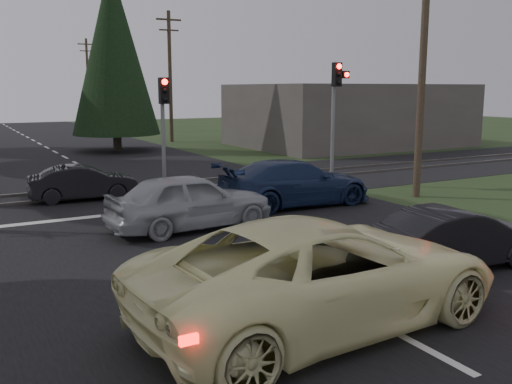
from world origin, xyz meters
TOP-DOWN VIEW (x-y plane):
  - ground at (0.00, 0.00)m, footprint 120.00×120.00m
  - road at (0.00, 10.00)m, footprint 14.00×100.00m
  - rail_corridor at (0.00, 12.00)m, footprint 120.00×8.00m
  - stop_line at (0.00, 8.20)m, footprint 13.00×0.35m
  - rail_near at (0.00, 11.20)m, footprint 120.00×0.12m
  - rail_far at (0.00, 12.80)m, footprint 120.00×0.12m
  - traffic_signal_right at (7.55, 9.47)m, footprint 0.68×0.48m
  - traffic_signal_center at (1.00, 10.68)m, footprint 0.32×0.48m
  - utility_pole_near at (8.50, 6.00)m, footprint 1.80×0.26m
  - utility_pole_mid at (8.50, 30.00)m, footprint 1.80×0.26m
  - utility_pole_far at (8.50, 55.00)m, footprint 1.80×0.26m
  - conifer_tree at (3.50, 26.00)m, footprint 5.20×5.20m
  - building_right at (18.00, 22.00)m, footprint 14.00×10.00m
  - cream_coupe at (-0.81, -1.39)m, footprint 6.35×3.25m
  - dark_hatchback at (3.39, -0.34)m, footprint 3.96×1.70m
  - silver_car at (-0.21, 5.48)m, footprint 4.58×2.09m
  - blue_sedan at (3.94, 6.76)m, footprint 5.16×2.22m
  - dark_car_far at (-1.80, 11.00)m, footprint 3.66×1.56m

SIDE VIEW (x-z plane):
  - ground at x=0.00m, z-range 0.00..0.00m
  - road at x=0.00m, z-range 0.00..0.01m
  - rail_corridor at x=0.00m, z-range 0.00..0.01m
  - stop_line at x=0.00m, z-range 0.01..0.01m
  - rail_near at x=0.00m, z-range 0.00..0.10m
  - rail_far at x=0.00m, z-range 0.00..0.10m
  - dark_car_far at x=-1.80m, z-range 0.00..1.18m
  - dark_hatchback at x=3.39m, z-range 0.00..1.27m
  - blue_sedan at x=3.94m, z-range 0.00..1.48m
  - silver_car at x=-0.21m, z-range 0.00..1.52m
  - cream_coupe at x=-0.81m, z-range 0.00..1.72m
  - building_right at x=18.00m, z-range 0.00..4.00m
  - traffic_signal_center at x=1.00m, z-range 0.76..4.86m
  - traffic_signal_right at x=7.55m, z-range 0.96..5.66m
  - utility_pole_near at x=8.50m, z-range 0.23..9.23m
  - utility_pole_mid at x=8.50m, z-range 0.23..9.23m
  - utility_pole_far at x=8.50m, z-range 0.23..9.23m
  - conifer_tree at x=3.50m, z-range 0.49..11.49m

